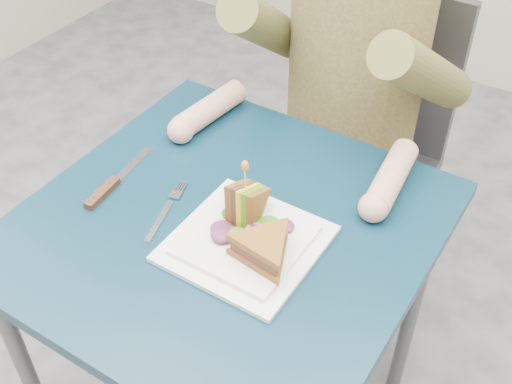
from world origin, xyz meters
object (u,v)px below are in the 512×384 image
Objects in this scene: diner at (358,24)px; knife at (108,187)px; fork at (165,211)px; plate at (246,242)px; sandwich_flat at (264,248)px; sandwich_upright at (245,204)px; table at (227,251)px; chair at (361,133)px.

diner is 0.67m from knife.
fork is 0.14m from knife.
plate is at bearing 3.38° from fork.
sandwich_flat is 0.11m from sandwich_upright.
knife is at bearing -176.61° from fork.
sandwich_flat is 0.70× the size of knife.
fork is (-0.11, -0.58, -0.18)m from diner.
plate is at bearing -83.28° from diner.
sandwich_flat is 1.18× the size of sandwich_upright.
table is 1.01× the size of diner.
fork is (-0.15, -0.06, -0.05)m from sandwich_upright.
sandwich_upright is at bearing 20.15° from fork.
diner is at bearing 78.79° from fork.
chair is 4.20× the size of knife.
sandwich_flat is at bearing -3.44° from fork.
fork is at bearing -99.43° from chair.
plate reaches higher than table.
diner is 4.83× the size of sandwich_flat.
fork is at bearing -159.85° from sandwich_upright.
chair is 0.75m from sandwich_flat.
table is 0.15m from fork.
sandwich_flat reaches higher than table.
sandwich_upright reaches higher than table.
fork is at bearing -101.21° from diner.
sandwich_upright reaches higher than sandwich_flat.
plate is 0.18m from fork.
chair reaches higher than plate.
sandwich_upright reaches higher than plate.
plate is 1.17× the size of knife.
knife is (-0.25, -0.59, -0.18)m from diner.
diner reaches higher than table.
table is 0.27m from knife.
diner is 0.60m from plate.
chair is at bearing 70.00° from knife.
plate reaches higher than fork.
fork is (-0.11, -0.69, 0.19)m from chair.
sandwich_upright is 0.30m from knife.
table is 0.60m from diner.
fork is at bearing 176.56° from sandwich_flat.
chair reaches higher than fork.
plate is 0.32m from knife.
table is at bearing 155.89° from sandwich_flat.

